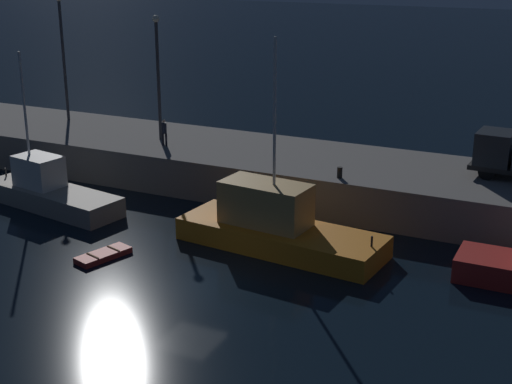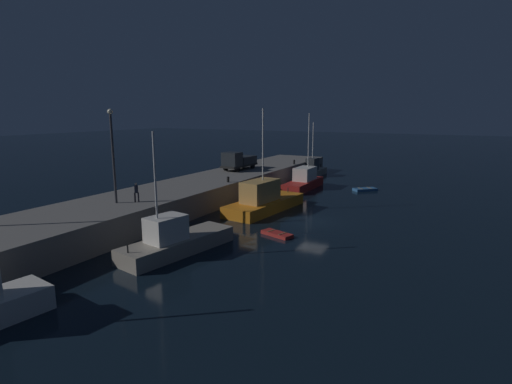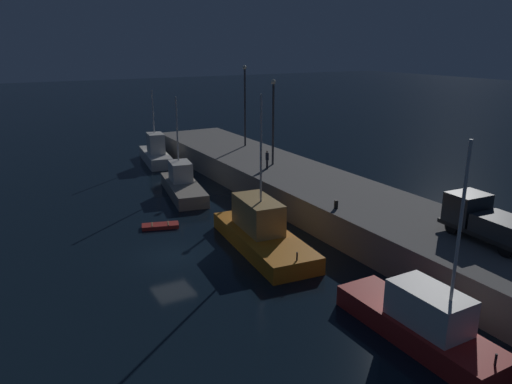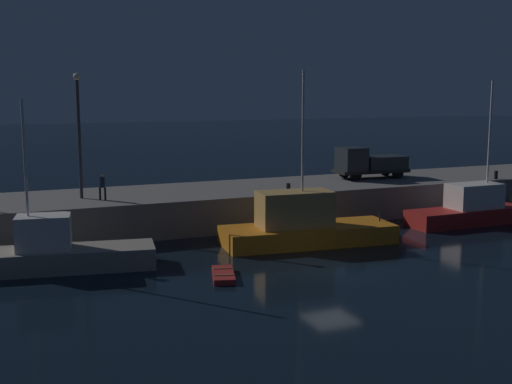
{
  "view_description": "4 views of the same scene",
  "coord_description": "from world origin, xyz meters",
  "px_view_note": "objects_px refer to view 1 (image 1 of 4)",
  "views": [
    {
      "loc": [
        14.81,
        -24.28,
        13.9
      ],
      "look_at": [
        0.24,
        6.1,
        2.57
      ],
      "focal_mm": 51.2,
      "sensor_mm": 36.0,
      "label": 1
    },
    {
      "loc": [
        -33.34,
        -12.09,
        9.77
      ],
      "look_at": [
        -0.78,
        5.47,
        2.36
      ],
      "focal_mm": 28.11,
      "sensor_mm": 36.0,
      "label": 2
    },
    {
      "loc": [
        28.05,
        -9.61,
        13.17
      ],
      "look_at": [
        -3.05,
        7.94,
        2.35
      ],
      "focal_mm": 34.75,
      "sensor_mm": 36.0,
      "label": 3
    },
    {
      "loc": [
        -15.82,
        -27.6,
        8.94
      ],
      "look_at": [
        -0.56,
        8.3,
        2.88
      ],
      "focal_mm": 45.74,
      "sensor_mm": 36.0,
      "label": 4
    }
  ],
  "objects_px": {
    "bollard_west": "(340,172)",
    "lamp_post_west": "(63,49)",
    "rowboat_white_mid": "(103,255)",
    "dockworker": "(164,131)",
    "fishing_boat_blue": "(276,226)",
    "fishing_boat_orange": "(49,191)",
    "lamp_post_east": "(158,68)"
  },
  "relations": [
    {
      "from": "fishing_boat_blue",
      "to": "lamp_post_west",
      "type": "relative_size",
      "value": 1.22
    },
    {
      "from": "fishing_boat_orange",
      "to": "rowboat_white_mid",
      "type": "distance_m",
      "value": 8.44
    },
    {
      "from": "rowboat_white_mid",
      "to": "fishing_boat_orange",
      "type": "bearing_deg",
      "value": 147.19
    },
    {
      "from": "fishing_boat_blue",
      "to": "lamp_post_east",
      "type": "xyz_separation_m",
      "value": [
        -11.57,
        7.89,
        5.73
      ]
    },
    {
      "from": "fishing_boat_blue",
      "to": "rowboat_white_mid",
      "type": "xyz_separation_m",
      "value": [
        -6.78,
        -4.73,
        -0.95
      ]
    },
    {
      "from": "fishing_boat_blue",
      "to": "lamp_post_east",
      "type": "height_order",
      "value": "fishing_boat_blue"
    },
    {
      "from": "fishing_boat_orange",
      "to": "dockworker",
      "type": "bearing_deg",
      "value": 63.75
    },
    {
      "from": "rowboat_white_mid",
      "to": "dockworker",
      "type": "bearing_deg",
      "value": 108.01
    },
    {
      "from": "dockworker",
      "to": "bollard_west",
      "type": "xyz_separation_m",
      "value": [
        11.91,
        -1.59,
        -0.65
      ]
    },
    {
      "from": "fishing_boat_blue",
      "to": "dockworker",
      "type": "relative_size",
      "value": 6.32
    },
    {
      "from": "rowboat_white_mid",
      "to": "lamp_post_east",
      "type": "xyz_separation_m",
      "value": [
        -4.79,
        12.62,
        6.68
      ]
    },
    {
      "from": "fishing_boat_orange",
      "to": "lamp_post_east",
      "type": "xyz_separation_m",
      "value": [
        2.28,
        8.07,
        5.91
      ]
    },
    {
      "from": "bollard_west",
      "to": "lamp_post_west",
      "type": "bearing_deg",
      "value": 167.82
    },
    {
      "from": "lamp_post_east",
      "to": "dockworker",
      "type": "distance_m",
      "value": 3.95
    },
    {
      "from": "fishing_boat_orange",
      "to": "rowboat_white_mid",
      "type": "relative_size",
      "value": 3.21
    },
    {
      "from": "lamp_post_east",
      "to": "dockworker",
      "type": "xyz_separation_m",
      "value": [
        1.09,
        -1.25,
        -3.58
      ]
    },
    {
      "from": "lamp_post_west",
      "to": "bollard_west",
      "type": "distance_m",
      "value": 22.9
    },
    {
      "from": "fishing_boat_blue",
      "to": "lamp_post_west",
      "type": "xyz_separation_m",
      "value": [
        -20.49,
        9.78,
        6.17
      ]
    },
    {
      "from": "fishing_boat_orange",
      "to": "bollard_west",
      "type": "xyz_separation_m",
      "value": [
        15.27,
        5.23,
        1.68
      ]
    },
    {
      "from": "fishing_boat_orange",
      "to": "dockworker",
      "type": "relative_size",
      "value": 5.54
    },
    {
      "from": "rowboat_white_mid",
      "to": "bollard_west",
      "type": "xyz_separation_m",
      "value": [
        8.21,
        9.78,
        2.45
      ]
    },
    {
      "from": "fishing_boat_orange",
      "to": "lamp_post_east",
      "type": "height_order",
      "value": "lamp_post_east"
    },
    {
      "from": "fishing_boat_blue",
      "to": "rowboat_white_mid",
      "type": "bearing_deg",
      "value": -145.1
    },
    {
      "from": "fishing_boat_blue",
      "to": "rowboat_white_mid",
      "type": "distance_m",
      "value": 8.33
    },
    {
      "from": "fishing_boat_orange",
      "to": "rowboat_white_mid",
      "type": "height_order",
      "value": "fishing_boat_orange"
    },
    {
      "from": "dockworker",
      "to": "fishing_boat_orange",
      "type": "bearing_deg",
      "value": -116.25
    },
    {
      "from": "fishing_boat_orange",
      "to": "bollard_west",
      "type": "distance_m",
      "value": 16.23
    },
    {
      "from": "dockworker",
      "to": "lamp_post_west",
      "type": "bearing_deg",
      "value": 162.58
    },
    {
      "from": "fishing_boat_blue",
      "to": "bollard_west",
      "type": "distance_m",
      "value": 5.46
    },
    {
      "from": "bollard_west",
      "to": "fishing_boat_blue",
      "type": "bearing_deg",
      "value": -105.77
    },
    {
      "from": "lamp_post_east",
      "to": "lamp_post_west",
      "type": "bearing_deg",
      "value": 168.04
    },
    {
      "from": "rowboat_white_mid",
      "to": "lamp_post_west",
      "type": "height_order",
      "value": "lamp_post_west"
    }
  ]
}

